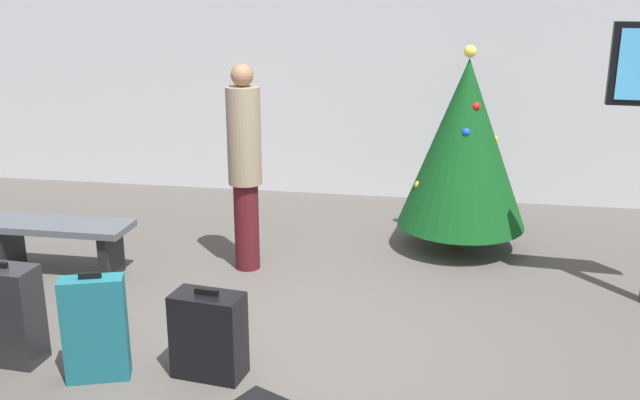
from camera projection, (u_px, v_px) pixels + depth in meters
name	position (u px, v px, depth m)	size (l,w,h in m)	color
ground_plane	(295.00, 347.00, 5.14)	(16.00, 16.00, 0.00)	#514C47
back_wall	(363.00, 74.00, 8.53)	(16.00, 0.20, 2.98)	silver
holiday_tree	(465.00, 144.00, 6.78)	(1.23, 1.23, 1.98)	#4C3319
waiting_bench	(58.00, 236.00, 6.36)	(1.32, 0.44, 0.48)	#4C5159
traveller_0	(245.00, 162.00, 6.30)	(0.32, 0.32, 1.87)	#4C1419
suitcase_4	(2.00, 314.00, 4.86)	(0.53, 0.28, 0.73)	#232326
suitcase_6	(209.00, 335.00, 4.69)	(0.49, 0.31, 0.62)	black
suitcase_7	(95.00, 329.00, 4.63)	(0.44, 0.29, 0.75)	#19606B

